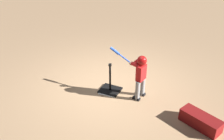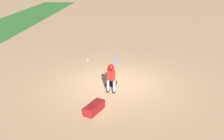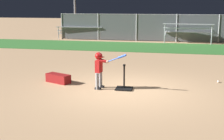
# 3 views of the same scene
# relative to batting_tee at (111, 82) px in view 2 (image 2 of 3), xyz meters

# --- Properties ---
(ground_plane) EXTENTS (90.00, 90.00, 0.00)m
(ground_plane) POSITION_rel_batting_tee_xyz_m (0.09, -0.14, -0.09)
(ground_plane) COLOR tan
(home_plate) EXTENTS (0.47, 0.47, 0.02)m
(home_plate) POSITION_rel_batting_tee_xyz_m (-0.00, 0.03, -0.08)
(home_plate) COLOR white
(home_plate) RESTS_ON ground_plane
(batting_tee) EXTENTS (0.49, 0.44, 0.76)m
(batting_tee) POSITION_rel_batting_tee_xyz_m (0.00, 0.00, 0.00)
(batting_tee) COLOR black
(batting_tee) RESTS_ON ground_plane
(batter_child) EXTENTS (0.97, 0.36, 1.10)m
(batter_child) POSITION_rel_batting_tee_xyz_m (-0.72, -0.07, 0.60)
(batter_child) COLOR gray
(batter_child) RESTS_ON ground_plane
(baseball) EXTENTS (0.07, 0.07, 0.07)m
(baseball) POSITION_rel_batting_tee_xyz_m (2.85, 1.40, -0.05)
(baseball) COLOR white
(baseball) RESTS_ON ground_plane
(equipment_bag) EXTENTS (0.90, 0.63, 0.28)m
(equipment_bag) POSITION_rel_batting_tee_xyz_m (-2.22, 0.36, 0.05)
(equipment_bag) COLOR maroon
(equipment_bag) RESTS_ON ground_plane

